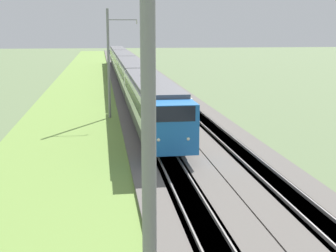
# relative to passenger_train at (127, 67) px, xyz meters

# --- Properties ---
(ballast_main) EXTENTS (240.00, 4.40, 0.30)m
(ballast_main) POSITION_rel_passenger_train_xyz_m (-14.03, 0.00, -2.19)
(ballast_main) COLOR #605B56
(ballast_main) RESTS_ON ground
(ballast_adjacent) EXTENTS (240.00, 4.40, 0.30)m
(ballast_adjacent) POSITION_rel_passenger_train_xyz_m (-14.03, -4.47, -2.19)
(ballast_adjacent) COLOR #605B56
(ballast_adjacent) RESTS_ON ground
(track_main) EXTENTS (240.00, 1.57, 0.45)m
(track_main) POSITION_rel_passenger_train_xyz_m (-14.03, 0.00, -2.18)
(track_main) COLOR #4C4238
(track_main) RESTS_ON ground
(track_adjacent) EXTENTS (240.00, 1.57, 0.45)m
(track_adjacent) POSITION_rel_passenger_train_xyz_m (-14.03, -4.47, -2.18)
(track_adjacent) COLOR #4C4238
(track_adjacent) RESTS_ON ground
(grass_verge) EXTENTS (240.00, 8.62, 0.12)m
(grass_verge) POSITION_rel_passenger_train_xyz_m (-14.03, 6.11, -2.28)
(grass_verge) COLOR olive
(grass_verge) RESTS_ON ground
(passenger_train) EXTENTS (85.45, 2.86, 5.01)m
(passenger_train) POSITION_rel_passenger_train_xyz_m (0.00, 0.00, 0.00)
(passenger_train) COLOR blue
(passenger_train) RESTS_ON ground
(catenary_mast_near) EXTENTS (0.22, 2.56, 9.41)m
(catenary_mast_near) POSITION_rel_passenger_train_xyz_m (-59.63, 2.91, 2.51)
(catenary_mast_near) COLOR slate
(catenary_mast_near) RESTS_ON ground
(catenary_mast_mid) EXTENTS (0.22, 2.56, 9.19)m
(catenary_mast_mid) POSITION_rel_passenger_train_xyz_m (-26.65, 2.90, 2.40)
(catenary_mast_mid) COLOR slate
(catenary_mast_mid) RESTS_ON ground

